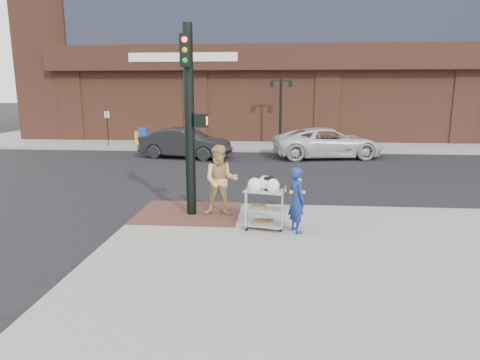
# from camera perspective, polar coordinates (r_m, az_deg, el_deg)

# --- Properties ---
(ground) EXTENTS (220.00, 220.00, 0.00)m
(ground) POSITION_cam_1_polar(r_m,az_deg,el_deg) (11.07, -4.69, -6.49)
(ground) COLOR black
(ground) RESTS_ON ground
(sidewalk_far) EXTENTS (65.00, 36.00, 0.15)m
(sidewalk_far) POSITION_cam_1_polar(r_m,az_deg,el_deg) (43.82, 19.17, 6.74)
(sidewalk_far) COLOR gray
(sidewalk_far) RESTS_ON ground
(brick_curb_ramp) EXTENTS (2.80, 2.40, 0.01)m
(brick_curb_ramp) POSITION_cam_1_polar(r_m,az_deg,el_deg) (11.98, -6.83, -4.33)
(brick_curb_ramp) COLOR #4D2F24
(brick_curb_ramp) RESTS_ON sidewalk_near
(lamp_post) EXTENTS (1.32, 0.22, 4.00)m
(lamp_post) POSITION_cam_1_polar(r_m,az_deg,el_deg) (26.37, 5.44, 9.93)
(lamp_post) COLOR black
(lamp_post) RESTS_ON sidewalk_far
(parking_sign) EXTENTS (0.05, 0.05, 2.20)m
(parking_sign) POSITION_cam_1_polar(r_m,az_deg,el_deg) (27.46, -17.24, 6.67)
(parking_sign) COLOR black
(parking_sign) RESTS_ON sidewalk_far
(traffic_signal_pole) EXTENTS (0.61, 0.51, 5.00)m
(traffic_signal_pole) POSITION_cam_1_polar(r_m,az_deg,el_deg) (11.38, -6.68, 8.52)
(traffic_signal_pole) COLOR black
(traffic_signal_pole) RESTS_ON sidewalk_near
(woman_blue) EXTENTS (0.58, 0.68, 1.58)m
(woman_blue) POSITION_cam_1_polar(r_m,az_deg,el_deg) (10.22, 7.60, -2.63)
(woman_blue) COLOR navy
(woman_blue) RESTS_ON sidewalk_near
(pedestrian_tan) EXTENTS (0.98, 0.79, 1.91)m
(pedestrian_tan) POSITION_cam_1_polar(r_m,az_deg,el_deg) (11.48, -2.57, -0.07)
(pedestrian_tan) COLOR tan
(pedestrian_tan) RESTS_ON sidewalk_near
(sedan_dark) EXTENTS (4.97, 2.65, 1.56)m
(sedan_dark) POSITION_cam_1_polar(r_m,az_deg,el_deg) (22.60, -7.33, 4.89)
(sedan_dark) COLOR black
(sedan_dark) RESTS_ON ground
(minivan_white) EXTENTS (6.05, 3.59, 1.58)m
(minivan_white) POSITION_cam_1_polar(r_m,az_deg,el_deg) (22.95, 11.62, 4.88)
(minivan_white) COLOR silver
(minivan_white) RESTS_ON ground
(utility_cart) EXTENTS (1.03, 0.72, 1.30)m
(utility_cart) POSITION_cam_1_polar(r_m,az_deg,el_deg) (10.41, 3.23, -3.40)
(utility_cart) COLOR #9A9A9F
(utility_cart) RESTS_ON sidewalk_near
(fire_hydrant) EXTENTS (0.44, 0.31, 0.94)m
(fire_hydrant) POSITION_cam_1_polar(r_m,az_deg,el_deg) (12.24, 7.66, -1.70)
(fire_hydrant) COLOR gold
(fire_hydrant) RESTS_ON sidewalk_near
(newsbox_yellow) EXTENTS (0.42, 0.39, 0.88)m
(newsbox_yellow) POSITION_cam_1_polar(r_m,az_deg,el_deg) (27.05, -13.41, 5.40)
(newsbox_yellow) COLOR gold
(newsbox_yellow) RESTS_ON sidewalk_far
(newsbox_blue) EXTENTS (0.49, 0.44, 1.13)m
(newsbox_blue) POSITION_cam_1_polar(r_m,az_deg,el_deg) (26.79, -12.74, 5.63)
(newsbox_blue) COLOR navy
(newsbox_blue) RESTS_ON sidewalk_far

